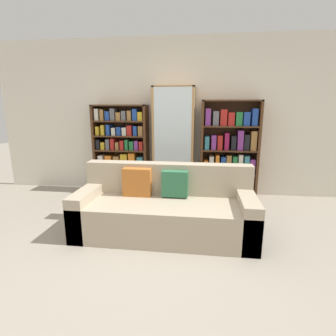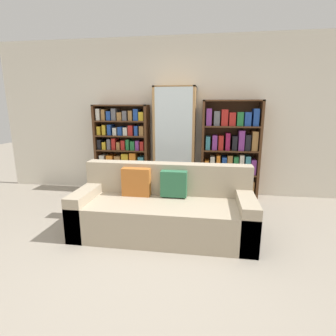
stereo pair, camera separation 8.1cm
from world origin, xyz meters
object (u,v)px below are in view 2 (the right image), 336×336
Objects in this scene: couch at (164,210)px; bookshelf_left at (123,151)px; bookshelf_right at (231,153)px; display_cabinet at (175,143)px; wine_bottle at (213,195)px.

bookshelf_left is at bearing 123.70° from couch.
bookshelf_right is at bearing -0.01° from bookshelf_left.
display_cabinet is (-0.05, 1.48, 0.63)m from couch.
bookshelf_left is 1.90m from bookshelf_right.
wine_bottle is (1.63, -0.39, -0.62)m from bookshelf_left.
couch is at bearing -87.96° from display_cabinet.
bookshelf_right reaches higher than couch.
display_cabinet reaches higher than couch.
bookshelf_right is at bearing 0.91° from display_cabinet.
bookshelf_right is 4.52× the size of wine_bottle.
couch is 1.30× the size of bookshelf_right.
couch is 1.81m from bookshelf_right.
couch is 1.14× the size of display_cabinet.
display_cabinet is 0.97m from bookshelf_right.
bookshelf_left is 1.78m from wine_bottle.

